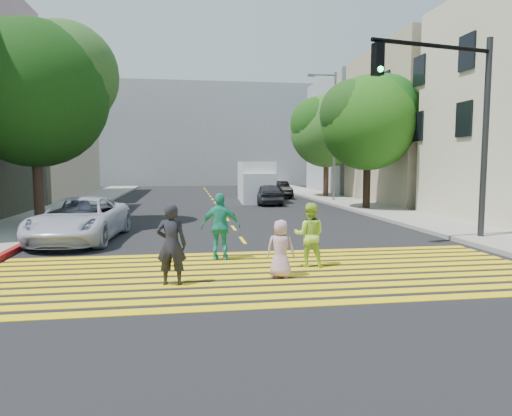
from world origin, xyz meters
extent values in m
plane|color=black|center=(0.00, 0.00, 0.00)|extent=(120.00, 120.00, 0.00)
cube|color=gray|center=(-8.50, 22.00, 0.07)|extent=(3.00, 40.00, 0.15)
cube|color=gray|center=(8.50, 15.00, 0.07)|extent=(3.00, 60.00, 0.15)
cube|color=maroon|center=(-6.90, 6.00, 0.08)|extent=(0.20, 8.00, 0.16)
cube|color=yellow|center=(0.00, -1.20, 0.01)|extent=(13.40, 0.35, 0.01)
cube|color=yellow|center=(0.00, -0.65, 0.01)|extent=(13.40, 0.35, 0.01)
cube|color=yellow|center=(0.00, -0.10, 0.01)|extent=(13.40, 0.35, 0.01)
cube|color=yellow|center=(0.00, 0.45, 0.01)|extent=(13.40, 0.35, 0.01)
cube|color=yellow|center=(0.00, 1.00, 0.01)|extent=(13.40, 0.35, 0.01)
cube|color=yellow|center=(0.00, 1.55, 0.01)|extent=(13.40, 0.35, 0.01)
cube|color=yellow|center=(0.00, 2.10, 0.01)|extent=(13.40, 0.35, 0.01)
cube|color=yellow|center=(0.00, 2.65, 0.01)|extent=(13.40, 0.35, 0.01)
cube|color=yellow|center=(0.00, 3.20, 0.01)|extent=(13.40, 0.35, 0.01)
cube|color=yellow|center=(0.00, 3.75, 0.01)|extent=(13.40, 0.35, 0.01)
cube|color=yellow|center=(0.00, 6.00, 0.01)|extent=(0.12, 1.40, 0.01)
cube|color=yellow|center=(0.00, 9.00, 0.01)|extent=(0.12, 1.40, 0.01)
cube|color=yellow|center=(0.00, 12.00, 0.01)|extent=(0.12, 1.40, 0.01)
cube|color=yellow|center=(0.00, 15.00, 0.01)|extent=(0.12, 1.40, 0.01)
cube|color=yellow|center=(0.00, 18.00, 0.01)|extent=(0.12, 1.40, 0.01)
cube|color=yellow|center=(0.00, 21.00, 0.01)|extent=(0.12, 1.40, 0.01)
cube|color=yellow|center=(0.00, 24.00, 0.01)|extent=(0.12, 1.40, 0.01)
cube|color=yellow|center=(0.00, 27.00, 0.01)|extent=(0.12, 1.40, 0.01)
cube|color=yellow|center=(0.00, 30.00, 0.01)|extent=(0.12, 1.40, 0.01)
cube|color=yellow|center=(0.00, 33.00, 0.01)|extent=(0.12, 1.40, 0.01)
cube|color=yellow|center=(0.00, 36.00, 0.01)|extent=(0.12, 1.40, 0.01)
cube|color=yellow|center=(0.00, 39.00, 0.01)|extent=(0.12, 1.40, 0.01)
cube|color=tan|center=(15.00, 19.00, 5.00)|extent=(10.00, 10.00, 10.00)
cube|color=gray|center=(15.00, 30.00, 5.00)|extent=(10.00, 10.00, 10.00)
cube|color=gray|center=(0.00, 48.00, 6.00)|extent=(30.00, 8.00, 12.00)
cylinder|color=black|center=(-7.85, 10.49, 1.52)|extent=(0.50, 0.50, 3.04)
sphere|color=black|center=(-7.85, 10.49, 5.38)|extent=(7.22, 7.22, 5.85)
sphere|color=#133B17|center=(-6.79, 11.07, 6.26)|extent=(5.41, 5.41, 4.39)
sphere|color=#165B19|center=(-8.78, 10.04, 5.97)|extent=(5.05, 5.05, 4.10)
cylinder|color=black|center=(8.01, 14.79, 1.37)|extent=(0.44, 0.44, 2.74)
sphere|color=#0D3F12|center=(8.01, 14.79, 4.80)|extent=(5.58, 5.58, 5.16)
sphere|color=#114D1A|center=(9.06, 14.98, 5.58)|extent=(4.18, 4.18, 3.87)
sphere|color=#123A0F|center=(7.09, 14.68, 5.32)|extent=(3.90, 3.90, 3.61)
cylinder|color=#3E231D|center=(8.59, 24.09, 1.42)|extent=(0.44, 0.44, 2.85)
sphere|color=#134011|center=(8.59, 24.09, 5.02)|extent=(6.01, 6.01, 5.43)
sphere|color=#124517|center=(9.63, 24.49, 5.83)|extent=(4.51, 4.51, 4.07)
sphere|color=#1A3D0B|center=(7.66, 23.80, 5.56)|extent=(4.21, 4.21, 3.80)
imported|color=black|center=(-2.21, 0.55, 0.89)|extent=(0.71, 0.53, 1.77)
imported|color=#B3E441|center=(1.19, 1.83, 0.81)|extent=(0.93, 0.81, 1.63)
imported|color=#BE90AA|center=(0.24, 0.84, 0.67)|extent=(0.75, 0.61, 1.34)
imported|color=teal|center=(-0.97, 3.02, 0.91)|extent=(1.12, 0.59, 1.82)
imported|color=silver|center=(-5.43, 6.70, 0.73)|extent=(2.86, 5.47, 1.47)
imported|color=#222229|center=(3.23, 19.26, 0.68)|extent=(1.65, 4.02, 1.36)
imported|color=#8B969F|center=(3.75, 29.59, 0.68)|extent=(2.24, 4.79, 1.35)
imported|color=black|center=(5.03, 24.52, 0.64)|extent=(1.47, 3.94, 1.29)
cube|color=white|center=(2.86, 21.91, 1.36)|extent=(2.50, 5.57, 2.73)
cube|color=#B1B3C4|center=(2.72, 19.52, 0.98)|extent=(2.15, 1.43, 1.96)
cylinder|color=black|center=(1.88, 20.00, 0.38)|extent=(0.32, 0.78, 0.76)
cylinder|color=black|center=(3.62, 19.90, 0.38)|extent=(0.32, 0.78, 0.76)
cylinder|color=#2A2929|center=(2.11, 23.92, 0.38)|extent=(0.32, 0.78, 0.76)
cylinder|color=black|center=(3.85, 23.82, 0.38)|extent=(0.32, 0.78, 0.76)
cylinder|color=#252629|center=(8.01, 4.77, 3.36)|extent=(0.23, 0.23, 6.71)
cylinder|color=black|center=(5.81, 4.36, 6.26)|extent=(4.42, 0.94, 0.13)
cube|color=black|center=(3.83, 4.00, 5.70)|extent=(0.34, 0.34, 0.94)
sphere|color=#23E25B|center=(3.86, 3.84, 5.39)|extent=(0.21, 0.21, 0.18)
cylinder|color=slate|center=(7.93, 20.24, 4.29)|extent=(0.16, 0.16, 8.57)
cylinder|color=slate|center=(7.07, 20.27, 8.38)|extent=(1.72, 0.18, 0.11)
cube|color=slate|center=(6.31, 20.30, 8.33)|extent=(0.48, 0.23, 0.14)
camera|label=1|loc=(-1.87, -9.24, 2.62)|focal=32.00mm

